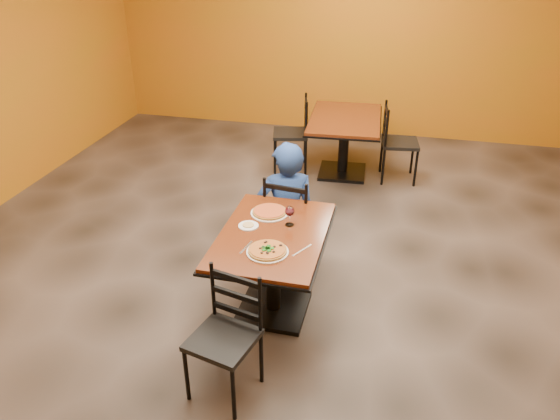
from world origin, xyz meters
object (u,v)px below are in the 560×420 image
(plate_main, at_px, (267,252))
(chair_main_far, at_px, (292,218))
(table_main, at_px, (273,254))
(chair_second_right, at_px, (400,143))
(plate_far, at_px, (269,213))
(table_second, at_px, (344,132))
(diner, at_px, (286,198))
(side_plate, at_px, (248,226))
(chair_second_left, at_px, (290,134))
(chair_main_near, at_px, (223,340))
(pizza_main, at_px, (267,250))
(wine_glass, at_px, (290,215))
(pizza_far, at_px, (269,211))

(plate_main, bearing_deg, chair_main_far, 92.57)
(table_main, relative_size, chair_second_right, 1.29)
(table_main, xyz_separation_m, plate_main, (0.03, -0.27, 0.20))
(plate_far, bearing_deg, table_second, 83.69)
(table_main, distance_m, diner, 0.97)
(chair_main_far, relative_size, diner, 0.82)
(side_plate, bearing_deg, chair_main_far, 74.40)
(table_main, height_order, chair_second_left, chair_second_left)
(chair_main_near, relative_size, pizza_main, 3.15)
(chair_second_left, distance_m, diner, 1.97)
(diner, relative_size, plate_main, 3.64)
(chair_second_left, xyz_separation_m, plate_far, (0.40, -2.59, 0.28))
(pizza_main, bearing_deg, side_plate, 126.30)
(wine_glass, bearing_deg, table_main, -122.07)
(diner, bearing_deg, pizza_main, 76.59)
(chair_main_near, xyz_separation_m, chair_main_far, (0.09, 1.68, 0.02))
(chair_main_far, height_order, pizza_main, chair_main_far)
(pizza_main, bearing_deg, table_second, 87.24)
(chair_second_left, distance_m, plate_far, 2.64)
(chair_main_near, relative_size, side_plate, 5.59)
(table_second, bearing_deg, chair_second_right, 0.00)
(pizza_far, bearing_deg, table_main, -70.68)
(table_main, relative_size, pizza_main, 4.33)
(table_main, distance_m, plate_far, 0.37)
(chair_main_far, distance_m, plate_main, 1.08)
(diner, xyz_separation_m, plate_far, (0.01, -0.66, 0.19))
(chair_main_far, bearing_deg, chair_second_right, -106.40)
(plate_main, bearing_deg, table_second, 87.24)
(table_second, bearing_deg, wine_glass, -91.77)
(table_main, xyz_separation_m, plate_far, (-0.10, 0.30, 0.20))
(table_main, height_order, pizza_far, pizza_far)
(chair_main_near, distance_m, plate_far, 1.25)
(plate_far, xyz_separation_m, pizza_far, (0.00, 0.00, 0.02))
(chair_main_near, height_order, diner, diner)
(chair_second_left, distance_m, pizza_far, 2.64)
(table_main, relative_size, wine_glass, 6.83)
(table_main, bearing_deg, chair_second_right, 73.25)
(chair_main_far, relative_size, plate_main, 2.99)
(table_second, xyz_separation_m, pizza_far, (-0.29, -2.59, 0.21))
(plate_main, height_order, pizza_main, pizza_main)
(chair_main_near, height_order, chair_second_left, chair_second_left)
(chair_second_right, bearing_deg, table_second, 82.60)
(table_main, xyz_separation_m, chair_main_near, (-0.11, -0.92, -0.11))
(chair_second_right, bearing_deg, table_main, 155.85)
(chair_main_near, relative_size, diner, 0.79)
(chair_second_left, height_order, wine_glass, chair_second_left)
(plate_far, height_order, side_plate, same)
(table_main, distance_m, chair_main_near, 0.93)
(diner, distance_m, plate_main, 1.26)
(chair_main_far, bearing_deg, pizza_far, 85.46)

